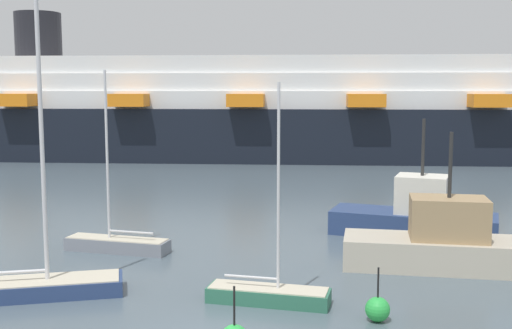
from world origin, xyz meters
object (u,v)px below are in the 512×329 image
(sailboat_3, at_px, (268,292))
(channel_buoy_1, at_px, (378,309))
(sailboat_2, at_px, (33,282))
(fishing_boat_1, at_px, (415,216))
(fishing_boat_0, at_px, (441,243))
(cruise_ship, at_px, (198,111))
(sailboat_0, at_px, (117,242))

(sailboat_3, height_order, channel_buoy_1, sailboat_3)
(sailboat_2, bearing_deg, fishing_boat_1, 18.05)
(sailboat_2, bearing_deg, fishing_boat_0, 0.48)
(channel_buoy_1, bearing_deg, fishing_boat_1, 77.20)
(sailboat_3, bearing_deg, cruise_ship, 112.00)
(sailboat_0, distance_m, channel_buoy_1, 12.98)
(sailboat_3, distance_m, fishing_boat_1, 12.22)
(fishing_boat_0, distance_m, fishing_boat_1, 5.66)
(sailboat_2, distance_m, cruise_ship, 45.56)
(fishing_boat_1, height_order, channel_buoy_1, fishing_boat_1)
(fishing_boat_1, relative_size, cruise_ship, 0.09)
(channel_buoy_1, bearing_deg, sailboat_0, 146.40)
(fishing_boat_1, height_order, cruise_ship, cruise_ship)
(sailboat_0, xyz_separation_m, cruise_ship, (-4.58, 39.02, 4.40))
(channel_buoy_1, distance_m, cruise_ship, 48.90)
(sailboat_0, xyz_separation_m, sailboat_2, (-0.85, -6.18, 0.09))
(sailboat_3, distance_m, channel_buoy_1, 3.73)
(fishing_boat_1, xyz_separation_m, cruise_ship, (-18.08, 34.40, 3.83))
(sailboat_3, bearing_deg, sailboat_0, 148.21)
(sailboat_3, xyz_separation_m, cruise_ship, (-11.89, 44.93, 4.45))
(sailboat_2, distance_m, sailboat_3, 8.16)
(fishing_boat_1, bearing_deg, sailboat_2, -128.99)
(sailboat_2, bearing_deg, channel_buoy_1, -23.83)
(sailboat_0, bearing_deg, fishing_boat_1, -152.18)
(sailboat_3, relative_size, cruise_ship, 0.08)
(sailboat_0, xyz_separation_m, channel_buoy_1, (10.81, -7.18, -0.03))
(fishing_boat_1, relative_size, channel_buoy_1, 4.82)
(channel_buoy_1, xyz_separation_m, cruise_ship, (-15.40, 46.20, 4.43))
(fishing_boat_0, bearing_deg, fishing_boat_1, 96.04)
(sailboat_3, bearing_deg, sailboat_2, -170.89)
(sailboat_0, bearing_deg, channel_buoy_1, 155.35)
(channel_buoy_1, bearing_deg, sailboat_2, 175.10)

